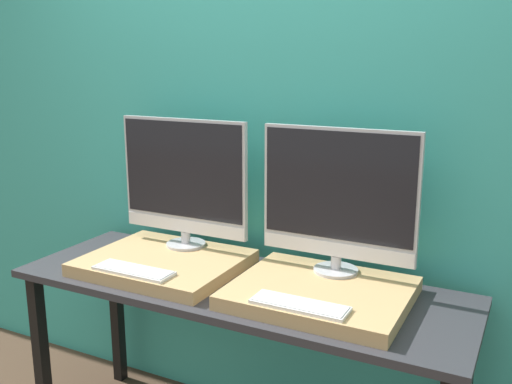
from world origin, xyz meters
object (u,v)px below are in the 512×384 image
(keyboard_right, at_px, (300,305))
(monitor_left, at_px, (184,180))
(keyboard_left, at_px, (134,270))
(monitor_right, at_px, (338,197))

(keyboard_right, bearing_deg, monitor_left, 152.63)
(keyboard_left, relative_size, monitor_right, 0.55)
(keyboard_left, distance_m, monitor_right, 0.83)
(keyboard_right, bearing_deg, monitor_right, 90.00)
(monitor_left, height_order, keyboard_right, monitor_left)
(monitor_right, relative_size, keyboard_right, 1.83)
(keyboard_left, xyz_separation_m, monitor_right, (0.69, 0.36, 0.29))
(monitor_right, distance_m, keyboard_right, 0.46)
(monitor_right, bearing_deg, keyboard_right, -90.00)
(monitor_left, xyz_separation_m, keyboard_left, (-0.00, -0.36, -0.29))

